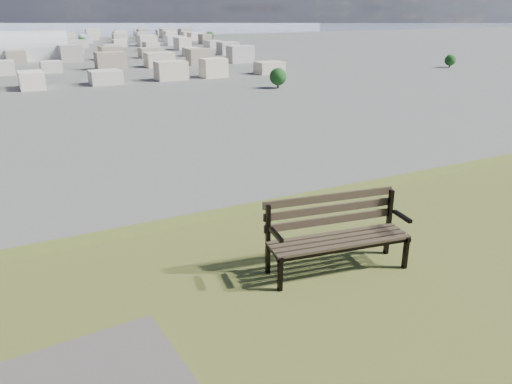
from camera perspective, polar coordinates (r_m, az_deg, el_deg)
park_bench at (r=5.66m, az=9.08°, el=-4.29°), size 1.65×0.75×0.83m
arena at (r=319.10m, az=-25.27°, el=14.31°), size 52.60×27.43×21.25m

